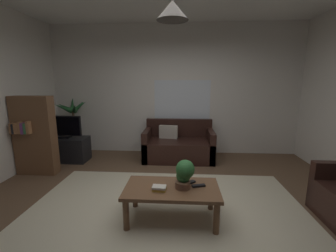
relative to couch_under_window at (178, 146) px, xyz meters
The scene contains 16 objects.
floor 1.99m from the couch_under_window, 93.44° to the right, with size 5.56×4.87×0.02m, color brown.
rug 2.18m from the couch_under_window, 93.13° to the right, with size 3.61×2.68×0.01m, color beige.
wall_back 1.27m from the couch_under_window, 103.31° to the left, with size 5.68×0.06×2.89m, color silver.
window_pane 1.04m from the couch_under_window, 81.93° to the left, with size 1.26×0.01×0.95m, color white.
couch_under_window is the anchor object (origin of this frame).
coffee_table 2.16m from the couch_under_window, 91.09° to the right, with size 1.11×0.60×0.41m.
book_on_table_0 2.26m from the couch_under_window, 94.62° to the right, with size 0.15×0.11×0.03m, color gold.
book_on_table_1 2.27m from the couch_under_window, 94.63° to the right, with size 0.16×0.10×0.02m, color beige.
remote_on_table_0 2.15m from the couch_under_window, 82.59° to the right, with size 0.05×0.16×0.02m, color black.
remote_on_table_1 2.06m from the couch_under_window, 85.22° to the right, with size 0.05×0.16×0.02m, color black.
potted_plant_on_table 2.17m from the couch_under_window, 87.21° to the right, with size 0.23×0.22×0.33m.
tv_stand 2.36m from the couch_under_window, behind, with size 0.90×0.44×0.50m, color black.
tv 2.41m from the couch_under_window, behind, with size 0.73×0.16×0.46m.
potted_palm_corner 2.40m from the couch_under_window, behind, with size 0.72×0.91×1.33m.
bookshelf_corner 2.74m from the couch_under_window, 159.56° to the right, with size 0.70×0.31×1.40m.
pendant_lamp 2.99m from the couch_under_window, 91.09° to the right, with size 0.33×0.33×0.63m.
Camera 1 is at (0.19, -2.62, 1.63)m, focal length 23.66 mm.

